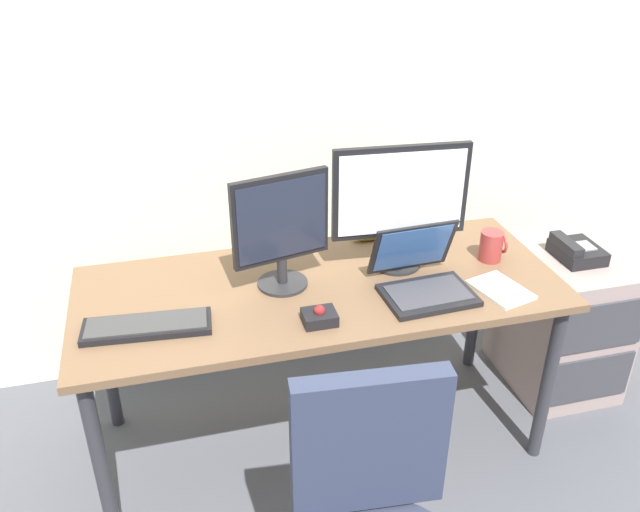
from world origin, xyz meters
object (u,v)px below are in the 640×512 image
at_px(trackball_mouse, 319,316).
at_px(coffee_mug, 492,246).
at_px(monitor_side, 281,227).
at_px(keyboard, 147,326).
at_px(laptop, 422,277).
at_px(file_cabinet, 560,319).
at_px(banana, 373,235).
at_px(desk_phone, 576,251).
at_px(paper_notepad, 501,290).
at_px(monitor_main, 400,199).

xyz_separation_m(trackball_mouse, coffee_mug, (0.74, 0.25, 0.04)).
distance_m(monitor_side, coffee_mug, 0.83).
relative_size(monitor_side, keyboard, 1.00).
bearing_deg(coffee_mug, keyboard, -173.54).
height_order(monitor_side, laptop, monitor_side).
bearing_deg(laptop, coffee_mug, 22.60).
height_order(file_cabinet, banana, banana).
bearing_deg(desk_phone, laptop, -164.46).
relative_size(file_cabinet, laptop, 1.95).
distance_m(desk_phone, paper_notepad, 0.59).
bearing_deg(trackball_mouse, coffee_mug, 18.42).
bearing_deg(laptop, trackball_mouse, -165.30).
height_order(monitor_side, coffee_mug, monitor_side).
bearing_deg(monitor_main, laptop, -82.95).
bearing_deg(laptop, desk_phone, 15.54).
xyz_separation_m(desk_phone, laptop, (-0.78, -0.22, 0.11)).
distance_m(laptop, trackball_mouse, 0.41).
height_order(keyboard, laptop, laptop).
height_order(monitor_main, coffee_mug, monitor_main).
xyz_separation_m(monitor_side, paper_notepad, (0.74, -0.24, -0.22)).
height_order(laptop, paper_notepad, laptop).
distance_m(monitor_side, banana, 0.54).
relative_size(desk_phone, laptop, 0.61).
xyz_separation_m(monitor_main, trackball_mouse, (-0.38, -0.30, -0.25)).
bearing_deg(monitor_side, coffee_mug, -1.08).
bearing_deg(file_cabinet, trackball_mouse, -164.11).
xyz_separation_m(monitor_side, banana, (0.43, 0.25, -0.21)).
relative_size(file_cabinet, monitor_side, 1.51).
bearing_deg(paper_notepad, trackball_mouse, -177.71).
bearing_deg(monitor_side, paper_notepad, -17.69).
bearing_deg(banana, paper_notepad, -57.56).
bearing_deg(paper_notepad, monitor_side, 162.31).
bearing_deg(banana, desk_phone, -13.35).
xyz_separation_m(file_cabinet, laptop, (-0.79, -0.23, 0.47)).
distance_m(coffee_mug, banana, 0.47).
bearing_deg(coffee_mug, monitor_side, 178.92).
height_order(monitor_main, paper_notepad, monitor_main).
distance_m(laptop, paper_notepad, 0.28).
xyz_separation_m(monitor_main, coffee_mug, (0.36, -0.05, -0.21)).
distance_m(trackball_mouse, coffee_mug, 0.78).
xyz_separation_m(keyboard, coffee_mug, (1.29, 0.15, 0.05)).
xyz_separation_m(monitor_main, monitor_side, (-0.44, -0.03, -0.04)).
bearing_deg(trackball_mouse, paper_notepad, 2.29).
bearing_deg(trackball_mouse, banana, 55.24).
bearing_deg(file_cabinet, monitor_side, -176.55).
bearing_deg(monitor_main, desk_phone, 1.80).
bearing_deg(keyboard, trackball_mouse, -10.42).
bearing_deg(file_cabinet, keyboard, -172.22).
distance_m(trackball_mouse, paper_notepad, 0.67).
xyz_separation_m(trackball_mouse, paper_notepad, (0.67, 0.03, -0.02)).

